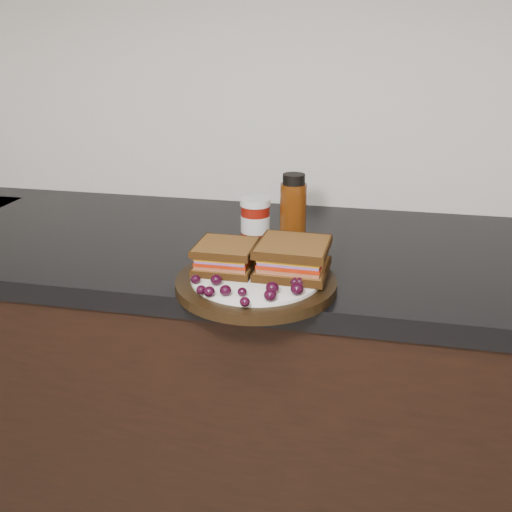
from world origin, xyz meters
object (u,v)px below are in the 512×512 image
at_px(sandwich_left, 226,257).
at_px(condiment_jar, 255,220).
at_px(plate, 256,283).
at_px(oil_bottle, 293,210).

relative_size(sandwich_left, condiment_jar, 1.09).
bearing_deg(plate, sandwich_left, 163.19).
relative_size(plate, oil_bottle, 1.85).
xyz_separation_m(sandwich_left, oil_bottle, (0.09, 0.21, 0.03)).
bearing_deg(oil_bottle, condiment_jar, 176.63).
xyz_separation_m(plate, oil_bottle, (0.03, 0.23, 0.07)).
height_order(condiment_jar, oil_bottle, oil_bottle).
bearing_deg(plate, oil_bottle, 82.99).
height_order(sandwich_left, oil_bottle, oil_bottle).
bearing_deg(sandwich_left, oil_bottle, 68.24).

